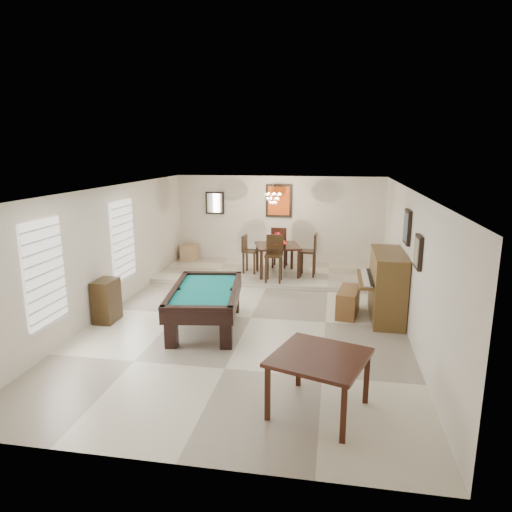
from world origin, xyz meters
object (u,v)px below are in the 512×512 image
(dining_chair_west, at_px, (251,254))
(dining_chair_east, at_px, (308,255))
(apothecary_chest, at_px, (106,301))
(upright_piano, at_px, (379,285))
(dining_table, at_px, (277,257))
(corner_bench, at_px, (189,252))
(chandelier, at_px, (273,194))
(pool_table, at_px, (206,309))
(flower_vase, at_px, (278,236))
(dining_chair_north, at_px, (280,247))
(piano_bench, at_px, (348,302))
(dining_chair_south, at_px, (274,259))
(square_table, at_px, (319,383))

(dining_chair_west, bearing_deg, dining_chair_east, -84.55)
(apothecary_chest, bearing_deg, upright_piano, 12.00)
(upright_piano, distance_m, dining_table, 3.46)
(corner_bench, xyz_separation_m, chandelier, (2.62, -0.92, 1.85))
(pool_table, xyz_separation_m, flower_vase, (0.91, 3.65, 0.76))
(pool_table, distance_m, dining_chair_north, 4.53)
(piano_bench, bearing_deg, dining_chair_west, 135.37)
(pool_table, xyz_separation_m, dining_chair_south, (0.91, 2.94, 0.32))
(dining_table, relative_size, chandelier, 1.82)
(dining_chair_north, relative_size, corner_bench, 2.20)
(flower_vase, bearing_deg, dining_table, 0.00)
(pool_table, xyz_separation_m, dining_chair_north, (0.88, 4.43, 0.31))
(flower_vase, relative_size, dining_chair_east, 0.20)
(pool_table, bearing_deg, square_table, -56.69)
(flower_vase, height_order, corner_bench, flower_vase)
(corner_bench, distance_m, chandelier, 3.33)
(square_table, height_order, upright_piano, upright_piano)
(flower_vase, xyz_separation_m, chandelier, (-0.16, 0.21, 1.06))
(apothecary_chest, bearing_deg, pool_table, -0.05)
(dining_chair_west, xyz_separation_m, dining_chair_east, (1.52, -0.04, 0.05))
(apothecary_chest, distance_m, chandelier, 5.08)
(dining_chair_north, height_order, dining_chair_east, dining_chair_north)
(dining_table, xyz_separation_m, chandelier, (-0.16, 0.21, 1.63))
(dining_chair_south, relative_size, dining_chair_west, 1.14)
(pool_table, distance_m, dining_chair_east, 4.03)
(square_table, relative_size, piano_bench, 1.16)
(chandelier, bearing_deg, flower_vase, -53.85)
(pool_table, height_order, flower_vase, flower_vase)
(square_table, xyz_separation_m, corner_bench, (-4.09, 7.30, -0.04))
(dining_chair_east, bearing_deg, pool_table, -22.34)
(dining_chair_south, bearing_deg, square_table, -77.11)
(dining_table, relative_size, dining_chair_west, 1.08)
(dining_chair_west, distance_m, corner_bench, 2.34)
(dining_chair_east, bearing_deg, apothecary_chest, -42.94)
(dining_chair_south, bearing_deg, dining_table, 89.39)
(piano_bench, distance_m, dining_table, 3.03)
(upright_piano, xyz_separation_m, piano_bench, (-0.58, 0.08, -0.41))
(square_table, xyz_separation_m, dining_chair_east, (-0.52, 6.16, 0.29))
(apothecary_chest, distance_m, dining_table, 4.68)
(corner_bench, bearing_deg, dining_chair_north, -7.18)
(square_table, bearing_deg, pool_table, 131.46)
(dining_table, xyz_separation_m, dining_chair_north, (-0.03, 0.79, 0.12))
(upright_piano, distance_m, corner_bench, 6.31)
(square_table, bearing_deg, piano_bench, 82.89)
(dining_chair_west, xyz_separation_m, corner_bench, (-2.05, 1.10, -0.27))
(pool_table, xyz_separation_m, piano_bench, (2.69, 1.21, -0.11))
(dining_chair_east, height_order, corner_bench, dining_chair_east)
(dining_chair_north, height_order, corner_bench, dining_chair_north)
(piano_bench, bearing_deg, dining_chair_east, 112.01)
(apothecary_chest, xyz_separation_m, chandelier, (2.78, 3.86, 1.78))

